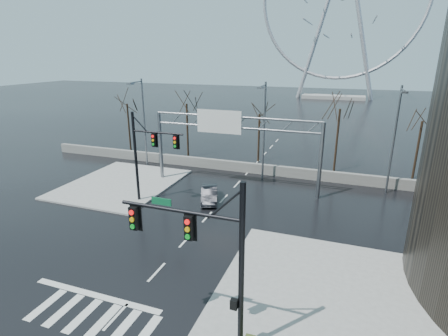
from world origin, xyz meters
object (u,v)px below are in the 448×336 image
at_px(signal_mast_near, 210,250).
at_px(sign_gantry, 231,136).
at_px(ferris_wheel, 342,3).
at_px(car, 209,194).
at_px(signal_mast_far, 146,150).

relative_size(signal_mast_near, sign_gantry, 0.49).
relative_size(ferris_wheel, car, 12.78).
bearing_deg(ferris_wheel, signal_mast_far, -97.20).
relative_size(signal_mast_near, car, 2.01).
bearing_deg(signal_mast_far, signal_mast_near, -49.74).
bearing_deg(signal_mast_near, signal_mast_far, 130.26).
bearing_deg(signal_mast_near, sign_gantry, 106.19).
bearing_deg(sign_gantry, signal_mast_near, -73.81).
xyz_separation_m(signal_mast_far, sign_gantry, (5.49, 6.00, 0.35)).
distance_m(sign_gantry, ferris_wheel, 82.91).
distance_m(signal_mast_near, signal_mast_far, 17.03).
bearing_deg(ferris_wheel, car, -94.13).
distance_m(signal_mast_far, ferris_wheel, 89.30).
relative_size(signal_mast_near, ferris_wheel, 0.16).
relative_size(signal_mast_near, signal_mast_far, 1.00).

